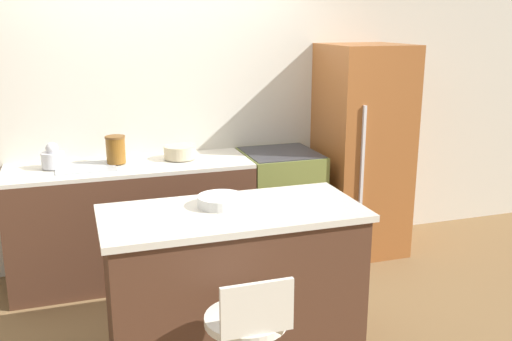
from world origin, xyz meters
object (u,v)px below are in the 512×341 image
(oven_range, at_px, (280,206))
(refrigerator, at_px, (362,151))
(kettle, at_px, (53,158))
(mixing_bowl, at_px, (180,152))

(oven_range, relative_size, refrigerator, 0.52)
(oven_range, bearing_deg, kettle, 178.39)
(oven_range, xyz_separation_m, mixing_bowl, (-0.85, 0.05, 0.52))
(kettle, xyz_separation_m, mixing_bowl, (0.96, 0.00, -0.03))
(refrigerator, bearing_deg, oven_range, 177.61)
(oven_range, distance_m, mixing_bowl, 1.00)
(kettle, bearing_deg, refrigerator, -1.84)
(oven_range, distance_m, kettle, 1.89)
(oven_range, bearing_deg, refrigerator, -2.39)
(kettle, relative_size, mixing_bowl, 0.77)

